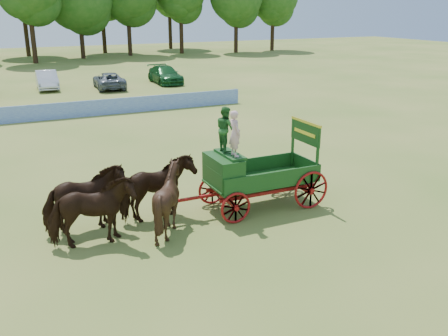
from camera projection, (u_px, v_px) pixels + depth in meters
ground at (163, 220)px, 16.93m from camera, size 160.00×160.00×0.00m
horse_lead_left at (92, 212)px, 14.82m from camera, size 2.64×1.34×2.17m
horse_lead_right at (85, 200)px, 15.77m from camera, size 2.67×1.43×2.17m
horse_wheel_left at (168, 199)px, 15.80m from camera, size 2.34×2.18×2.17m
horse_wheel_right at (157, 189)px, 16.75m from camera, size 2.74×1.62×2.17m
farm_dray at (243, 166)px, 17.34m from camera, size 6.00×2.00×3.70m
sponsor_banner at (57, 111)px, 31.81m from camera, size 26.00×0.08×1.05m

